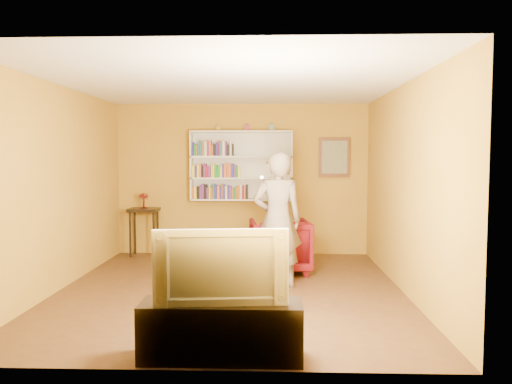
# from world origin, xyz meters

# --- Properties ---
(room_shell) EXTENTS (5.30, 5.80, 2.88)m
(room_shell) POSITION_xyz_m (0.00, 0.00, 1.02)
(room_shell) COLOR #422915
(room_shell) RESTS_ON ground
(bookshelf) EXTENTS (1.80, 0.29, 1.23)m
(bookshelf) POSITION_xyz_m (0.00, 2.41, 1.59)
(bookshelf) COLOR silver
(bookshelf) RESTS_ON room_shell
(books_row_lower) EXTENTS (0.98, 0.19, 0.27)m
(books_row_lower) POSITION_xyz_m (-0.37, 2.30, 1.13)
(books_row_lower) COLOR #D95D2B
(books_row_lower) RESTS_ON bookshelf
(books_row_middle) EXTENTS (0.84, 0.19, 0.26)m
(books_row_middle) POSITION_xyz_m (-0.44, 2.30, 1.51)
(books_row_middle) COLOR yellow
(books_row_middle) RESTS_ON bookshelf
(books_row_upper) EXTENTS (0.73, 0.19, 0.27)m
(books_row_upper) POSITION_xyz_m (-0.49, 2.30, 1.89)
(books_row_upper) COLOR #2A22A0
(books_row_upper) RESTS_ON bookshelf
(ornament_left) EXTENTS (0.07, 0.07, 0.10)m
(ornament_left) POSITION_xyz_m (-0.40, 2.35, 2.26)
(ornament_left) COLOR olive
(ornament_left) RESTS_ON bookshelf
(ornament_centre) EXTENTS (0.08, 0.08, 0.11)m
(ornament_centre) POSITION_xyz_m (0.09, 2.35, 2.27)
(ornament_centre) COLOR #8D2F42
(ornament_centre) RESTS_ON bookshelf
(ornament_right) EXTENTS (0.08, 0.08, 0.12)m
(ornament_right) POSITION_xyz_m (0.53, 2.35, 2.27)
(ornament_right) COLOR slate
(ornament_right) RESTS_ON bookshelf
(framed_painting) EXTENTS (0.55, 0.05, 0.70)m
(framed_painting) POSITION_xyz_m (1.65, 2.46, 1.75)
(framed_painting) COLOR #532E17
(framed_painting) RESTS_ON room_shell
(console_table) EXTENTS (0.52, 0.40, 0.85)m
(console_table) POSITION_xyz_m (-1.73, 2.25, 0.70)
(console_table) COLOR black
(console_table) RESTS_ON ground
(ruby_lustre) EXTENTS (0.17, 0.17, 0.27)m
(ruby_lustre) POSITION_xyz_m (-1.73, 2.25, 1.04)
(ruby_lustre) COLOR maroon
(ruby_lustre) RESTS_ON console_table
(armchair) EXTENTS (0.97, 0.99, 0.81)m
(armchair) POSITION_xyz_m (0.66, 1.05, 0.41)
(armchair) COLOR #47050D
(armchair) RESTS_ON ground
(person) EXTENTS (0.70, 0.50, 1.82)m
(person) POSITION_xyz_m (0.62, 0.19, 0.91)
(person) COLOR #6E5F51
(person) RESTS_ON ground
(game_remote) EXTENTS (0.04, 0.15, 0.04)m
(game_remote) POSITION_xyz_m (0.42, -0.20, 1.50)
(game_remote) COLOR silver
(game_remote) RESTS_ON person
(tv_cabinet) EXTENTS (1.40, 0.42, 0.50)m
(tv_cabinet) POSITION_xyz_m (0.11, -2.25, 0.25)
(tv_cabinet) COLOR black
(tv_cabinet) RESTS_ON ground
(television) EXTENTS (1.14, 0.26, 0.65)m
(television) POSITION_xyz_m (0.11, -2.25, 0.83)
(television) COLOR black
(television) RESTS_ON tv_cabinet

